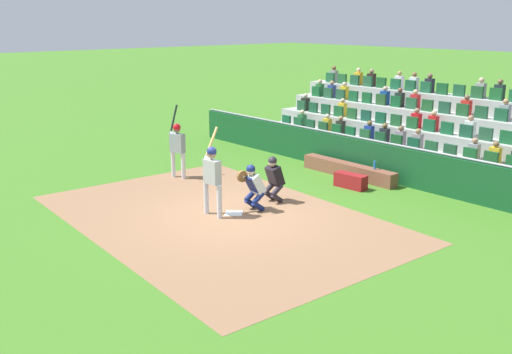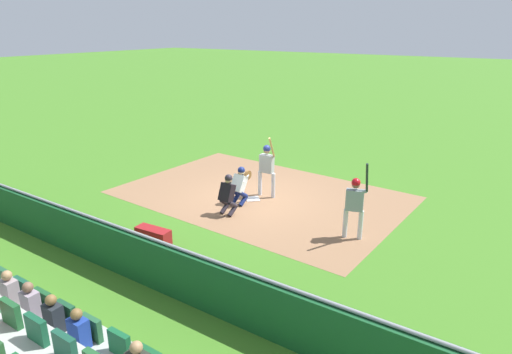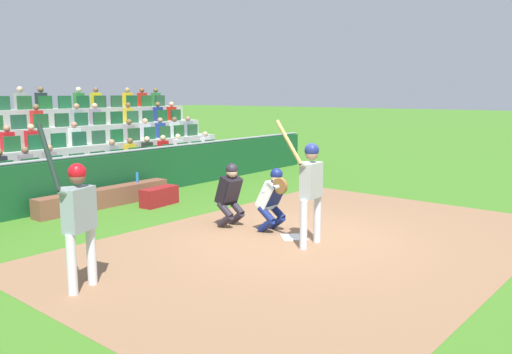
{
  "view_description": "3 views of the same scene",
  "coord_description": "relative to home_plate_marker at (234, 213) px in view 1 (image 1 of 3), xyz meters",
  "views": [
    {
      "loc": [
        -11.0,
        8.75,
        4.85
      ],
      "look_at": [
        -0.16,
        -0.61,
        0.91
      ],
      "focal_mm": 40.34,
      "sensor_mm": 36.0,
      "label": 1
    },
    {
      "loc": [
        7.8,
        -11.46,
        5.52
      ],
      "look_at": [
        0.29,
        -0.24,
        0.91
      ],
      "focal_mm": 31.13,
      "sensor_mm": 36.0,
      "label": 2
    },
    {
      "loc": [
        7.78,
        5.12,
        2.64
      ],
      "look_at": [
        0.45,
        -0.53,
        1.15
      ],
      "focal_mm": 36.44,
      "sensor_mm": 36.0,
      "label": 3
    }
  ],
  "objects": [
    {
      "name": "infield_dirt_patch",
      "position": [
        0.0,
        0.5,
        -0.01
      ],
      "size": [
        9.67,
        6.72,
        0.01
      ],
      "primitive_type": "cube",
      "rotation": [
        0.0,
        0.0,
        -0.05
      ],
      "color": "#8C6546",
      "rests_on": "ground_plane"
    },
    {
      "name": "dugout_wall",
      "position": [
        0.0,
        -5.57,
        0.57
      ],
      "size": [
        16.94,
        0.24,
        1.22
      ],
      "color": "#144924",
      "rests_on": "ground_plane"
    },
    {
      "name": "home_plate_umpire",
      "position": [
        0.08,
        -1.46,
        0.69
      ],
      "size": [
        0.49,
        0.48,
        1.3
      ],
      "color": "#27212A",
      "rests_on": "ground_plane"
    },
    {
      "name": "catcher_crouching",
      "position": [
        -0.11,
        -0.55,
        0.69
      ],
      "size": [
        0.48,
        0.71,
        1.27
      ],
      "color": "navy",
      "rests_on": "ground_plane"
    },
    {
      "name": "bleacher_stand",
      "position": [
        -0.01,
        -9.72,
        0.83
      ],
      "size": [
        14.36,
        3.53,
        2.86
      ],
      "color": "#A3A7A0",
      "rests_on": "ground_plane"
    },
    {
      "name": "batter_at_plate",
      "position": [
        0.24,
        0.49,
        1.11
      ],
      "size": [
        0.75,
        0.62,
        2.21
      ],
      "color": "silver",
      "rests_on": "ground_plane"
    },
    {
      "name": "dugout_bench",
      "position": [
        0.45,
        -5.02,
        0.2
      ],
      "size": [
        3.54,
        0.4,
        0.44
      ],
      "primitive_type": "cube",
      "color": "brown",
      "rests_on": "ground_plane"
    },
    {
      "name": "water_bottle_on_bench",
      "position": [
        -0.54,
        -5.05,
        0.55
      ],
      "size": [
        0.07,
        0.07,
        0.26
      ],
      "primitive_type": "cylinder",
      "color": "blue",
      "rests_on": "dugout_bench"
    },
    {
      "name": "ground_plane",
      "position": [
        0.0,
        0.0,
        -0.02
      ],
      "size": [
        160.0,
        160.0,
        0.0
      ],
      "primitive_type": "plane",
      "color": "#3D7421"
    },
    {
      "name": "equipment_duffel_bag",
      "position": [
        -0.41,
        -4.11,
        0.2
      ],
      "size": [
        1.02,
        0.44,
        0.43
      ],
      "primitive_type": "cube",
      "rotation": [
        0.0,
        0.0,
        0.08
      ],
      "color": "maroon",
      "rests_on": "ground_plane"
    },
    {
      "name": "on_deck_batter",
      "position": [
        3.89,
        -0.86,
        1.07
      ],
      "size": [
        0.66,
        0.46,
        2.27
      ],
      "color": "silver",
      "rests_on": "ground_plane"
    },
    {
      "name": "home_plate_marker",
      "position": [
        0.0,
        0.0,
        0.0
      ],
      "size": [
        0.62,
        0.62,
        0.02
      ],
      "primitive_type": "cube",
      "rotation": [
        0.0,
        0.0,
        0.79
      ],
      "color": "white",
      "rests_on": "infield_dirt_patch"
    }
  ]
}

